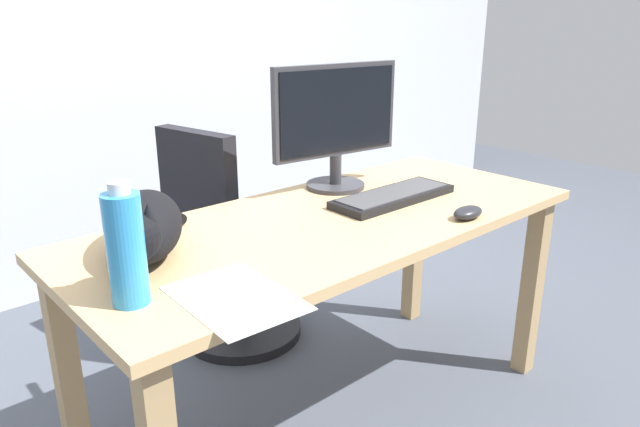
% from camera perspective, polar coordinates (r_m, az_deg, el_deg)
% --- Properties ---
extents(ground_plane, '(8.00, 8.00, 0.00)m').
position_cam_1_polar(ground_plane, '(2.07, 1.17, -19.03)').
color(ground_plane, '#474C56').
extents(back_wall, '(6.00, 0.04, 2.60)m').
position_cam_1_polar(back_wall, '(2.94, -20.50, 18.39)').
color(back_wall, silver).
rests_on(back_wall, ground_plane).
extents(desk, '(1.56, 0.66, 0.70)m').
position_cam_1_polar(desk, '(1.76, 1.30, -3.36)').
color(desk, tan).
rests_on(desk, ground_plane).
extents(office_chair, '(0.49, 0.48, 0.88)m').
position_cam_1_polar(office_chair, '(2.33, -8.78, -3.97)').
color(office_chair, black).
rests_on(office_chair, ground_plane).
extents(monitor, '(0.48, 0.20, 0.41)m').
position_cam_1_polar(monitor, '(1.97, 1.58, 8.89)').
color(monitor, '#333338').
rests_on(monitor, desk).
extents(keyboard, '(0.44, 0.15, 0.03)m').
position_cam_1_polar(keyboard, '(1.89, 7.11, 1.68)').
color(keyboard, black).
rests_on(keyboard, desk).
extents(cat, '(0.35, 0.54, 0.20)m').
position_cam_1_polar(cat, '(1.48, -16.69, -1.16)').
color(cat, black).
rests_on(cat, desk).
extents(computer_mouse, '(0.11, 0.06, 0.04)m').
position_cam_1_polar(computer_mouse, '(1.76, 14.16, 0.09)').
color(computer_mouse, '#232328').
rests_on(computer_mouse, desk).
extents(paper_sheet, '(0.22, 0.31, 0.00)m').
position_cam_1_polar(paper_sheet, '(1.26, -8.22, -8.12)').
color(paper_sheet, white).
rests_on(paper_sheet, desk).
extents(water_bottle, '(0.08, 0.08, 0.26)m').
position_cam_1_polar(water_bottle, '(1.24, -18.33, -3.22)').
color(water_bottle, '#2D8CD1').
rests_on(water_bottle, desk).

